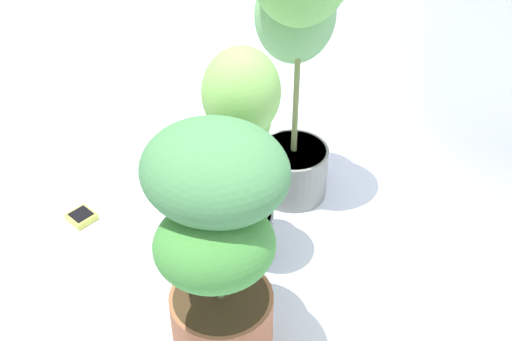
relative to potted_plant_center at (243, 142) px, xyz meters
The scene contains 5 objects.
ground_plane 0.44m from the potted_plant_center, 68.78° to the right, with size 8.00×8.00×0.00m, color silver.
potted_plant_center is the anchor object (origin of this frame).
potted_plant_back_left 0.41m from the potted_plant_center, 137.11° to the left, with size 0.40×0.35×0.99m.
potted_plant_front_right 0.37m from the potted_plant_center, 24.32° to the right, with size 0.50×0.45×0.72m.
hygrometer_box 0.70m from the potted_plant_center, 121.32° to the right, with size 0.11×0.11×0.03m.
Camera 1 is at (1.36, -0.28, 1.48)m, focal length 45.72 mm.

